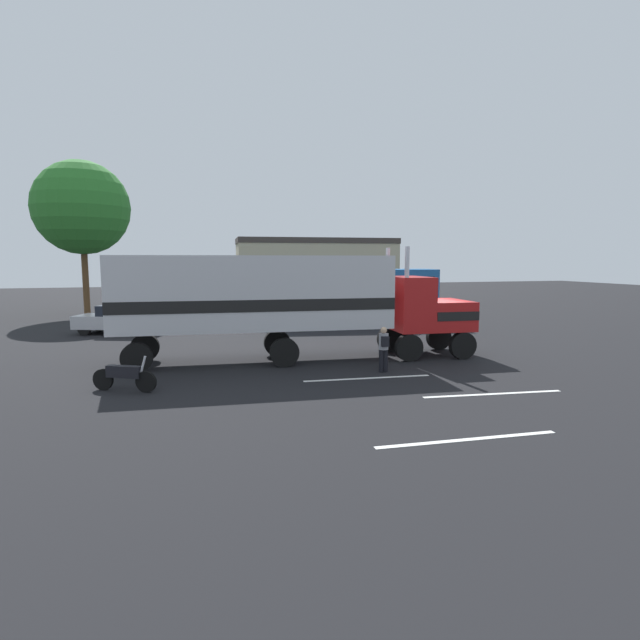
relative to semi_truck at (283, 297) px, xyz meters
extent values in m
plane|color=black|center=(6.25, -0.18, -2.52)|extent=(120.00, 120.00, 0.00)
cube|color=silver|center=(2.13, -3.68, -2.52)|extent=(4.40, 0.48, 0.01)
cube|color=silver|center=(5.02, -6.58, -2.52)|extent=(4.39, 0.60, 0.01)
cube|color=silver|center=(2.18, -9.73, -2.52)|extent=(4.40, 0.35, 0.01)
cube|color=#B21919|center=(6.82, -0.48, -0.82)|extent=(1.97, 2.62, 1.20)
cube|color=#B21919|center=(5.22, -0.37, -0.32)|extent=(1.57, 2.59, 2.20)
cube|color=silver|center=(7.76, -0.54, -0.82)|extent=(0.22, 2.10, 1.08)
cube|color=black|center=(6.82, -0.48, -0.76)|extent=(1.97, 2.66, 0.36)
cylinder|color=silver|center=(4.75, 0.77, 0.28)|extent=(0.18, 0.18, 3.40)
cylinder|color=silver|center=(4.60, -1.43, 0.28)|extent=(0.18, 0.18, 3.40)
cube|color=silver|center=(-1.11, 0.07, 0.23)|extent=(10.65, 3.32, 2.80)
cube|color=black|center=(-1.11, 0.07, -0.19)|extent=(10.66, 3.36, 0.44)
cylinder|color=silver|center=(5.73, 0.90, -1.57)|extent=(1.34, 0.73, 0.64)
cylinder|color=black|center=(7.20, 0.60, -1.97)|extent=(1.12, 0.38, 1.10)
cylinder|color=black|center=(7.04, -1.60, -1.97)|extent=(1.12, 0.38, 1.10)
cylinder|color=black|center=(4.90, 0.76, -1.97)|extent=(1.12, 0.38, 1.10)
cylinder|color=black|center=(4.75, -1.44, -1.97)|extent=(1.12, 0.38, 1.10)
cylinder|color=black|center=(-0.04, 1.10, -1.97)|extent=(1.12, 0.38, 1.10)
cylinder|color=black|center=(-0.19, -1.10, -1.97)|extent=(1.12, 0.38, 1.10)
cylinder|color=black|center=(-5.28, 1.46, -1.97)|extent=(1.12, 0.38, 1.10)
cylinder|color=black|center=(-5.43, -0.73, -1.97)|extent=(1.12, 0.38, 1.10)
cylinder|color=black|center=(2.95, -2.91, -2.11)|extent=(0.18, 0.18, 0.82)
cylinder|color=black|center=(3.10, -2.93, -2.11)|extent=(0.18, 0.18, 0.82)
cylinder|color=gray|center=(3.03, -2.92, -1.41)|extent=(0.34, 0.34, 0.58)
sphere|color=tan|center=(3.03, -2.92, -1.01)|extent=(0.23, 0.23, 0.23)
cube|color=black|center=(3.00, -3.12, -1.39)|extent=(0.28, 0.19, 0.36)
cube|color=#1E5999|center=(6.11, 10.16, -0.57)|extent=(11.27, 4.28, 2.90)
cube|color=black|center=(6.11, 10.16, 0.01)|extent=(10.62, 4.21, 0.90)
cylinder|color=black|center=(10.34, 10.62, -2.02)|extent=(1.03, 0.44, 1.00)
cylinder|color=black|center=(9.98, 8.40, -2.02)|extent=(1.03, 0.44, 1.00)
cylinder|color=black|center=(2.64, 11.87, -2.02)|extent=(1.03, 0.44, 1.00)
cylinder|color=black|center=(2.28, 9.65, -2.02)|extent=(1.03, 0.44, 1.00)
cube|color=#B7B7BC|center=(-7.09, 9.63, -1.85)|extent=(4.75, 3.20, 0.70)
cube|color=#1E232D|center=(-6.91, 9.56, -1.23)|extent=(2.54, 2.28, 0.55)
cylinder|color=black|center=(-8.77, 9.41, -2.20)|extent=(0.68, 0.43, 0.64)
cylinder|color=black|center=(-8.24, 10.87, -2.20)|extent=(0.68, 0.43, 0.64)
cylinder|color=black|center=(-5.95, 8.38, -2.20)|extent=(0.68, 0.43, 0.64)
cylinder|color=black|center=(-5.42, 9.84, -2.20)|extent=(0.68, 0.43, 0.64)
cylinder|color=black|center=(-4.96, -3.53, -2.19)|extent=(0.63, 0.39, 0.66)
cylinder|color=black|center=(-6.25, -2.86, -2.19)|extent=(0.63, 0.39, 0.66)
cube|color=black|center=(-5.61, -3.19, -1.91)|extent=(1.09, 0.72, 0.36)
cylinder|color=silver|center=(-5.05, -3.48, -1.74)|extent=(0.28, 0.19, 0.69)
cylinder|color=brown|center=(-10.37, 20.52, 0.15)|extent=(0.44, 0.44, 5.35)
sphere|color=#2B7429|center=(-10.37, 20.52, 5.15)|extent=(6.64, 6.64, 6.64)
cube|color=#B7AD8C|center=(8.60, 26.48, 0.44)|extent=(14.88, 6.98, 5.94)
cube|color=#3F3833|center=(8.60, 26.48, 3.16)|extent=(14.99, 7.09, 0.50)
camera|label=1|loc=(-3.95, -19.19, 1.48)|focal=28.12mm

